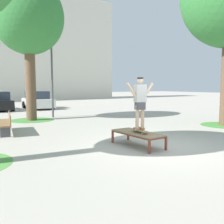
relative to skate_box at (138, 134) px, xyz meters
The scene contains 9 objects.
ground_plane 0.79m from the skate_box, 46.65° to the right, with size 120.00×120.00×0.00m, color #B2AA9E.
skate_box is the anchor object (origin of this frame).
skateboard 0.16m from the skate_box, 88.71° to the right, with size 0.33×0.82×0.09m.
skater 1.12m from the skate_box, 88.53° to the right, with size 1.00×0.33×1.69m.
tree_mid_back 9.91m from the skate_box, 96.45° to the left, with size 3.91×3.91×7.81m.
grass_patch_mid_back 8.41m from the skate_box, 96.45° to the left, with size 2.51×2.51×0.01m, color #47893D.
car_white 15.67m from the skate_box, 83.53° to the left, with size 1.99×4.24×1.50m.
park_bench 5.78m from the skate_box, 121.72° to the left, with size 0.89×2.44×0.83m.
light_post 9.56m from the skate_box, 86.44° to the left, with size 0.36×0.36×5.83m.
Camera 1 is at (-5.82, -5.93, 1.98)m, focal length 41.37 mm.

